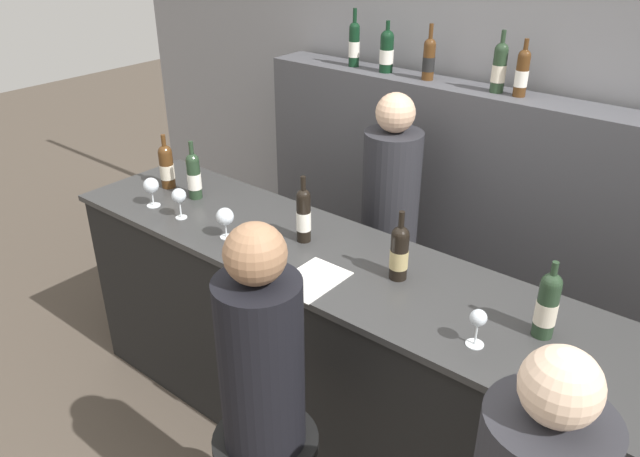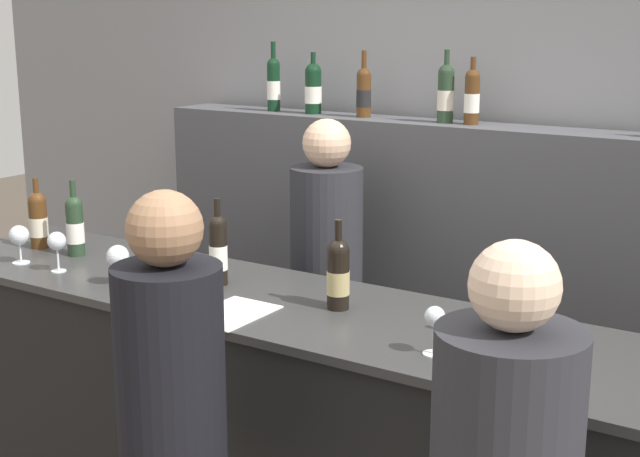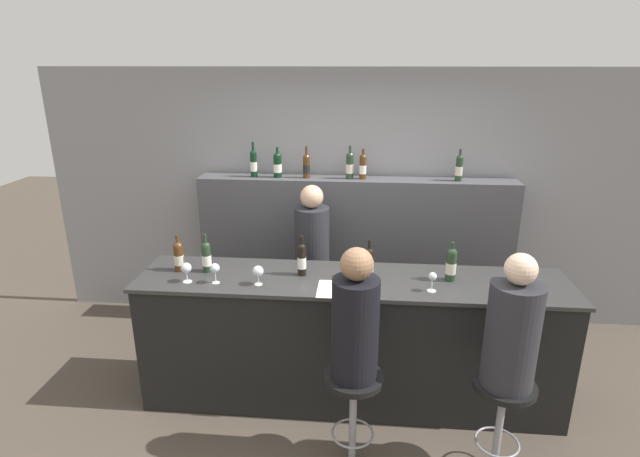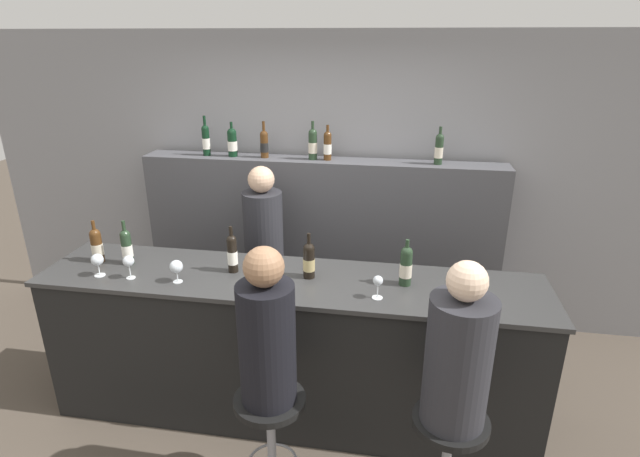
# 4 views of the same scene
# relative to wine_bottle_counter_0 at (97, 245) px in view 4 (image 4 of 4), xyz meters

# --- Properties ---
(ground_plane) EXTENTS (16.00, 16.00, 0.00)m
(ground_plane) POSITION_rel_wine_bottle_counter_0_xyz_m (1.36, -0.36, -1.19)
(ground_plane) COLOR #4C4238
(wall_back) EXTENTS (6.40, 0.05, 2.60)m
(wall_back) POSITION_rel_wine_bottle_counter_0_xyz_m (1.36, 1.43, 0.11)
(wall_back) COLOR gray
(wall_back) RESTS_ON ground_plane
(bar_counter) EXTENTS (3.30, 0.68, 1.07)m
(bar_counter) POSITION_rel_wine_bottle_counter_0_xyz_m (1.36, -0.04, -0.66)
(bar_counter) COLOR black
(bar_counter) RESTS_ON ground_plane
(back_bar_cabinet) EXTENTS (3.10, 0.28, 1.57)m
(back_bar_cabinet) POSITION_rel_wine_bottle_counter_0_xyz_m (1.36, 1.21, -0.41)
(back_bar_cabinet) COLOR #4C4C51
(back_bar_cabinet) RESTS_ON ground_plane
(wine_bottle_counter_0) EXTENTS (0.08, 0.08, 0.30)m
(wine_bottle_counter_0) POSITION_rel_wine_bottle_counter_0_xyz_m (0.00, 0.00, 0.00)
(wine_bottle_counter_0) COLOR #4C2D14
(wine_bottle_counter_0) RESTS_ON bar_counter
(wine_bottle_counter_1) EXTENTS (0.07, 0.07, 0.31)m
(wine_bottle_counter_1) POSITION_rel_wine_bottle_counter_0_xyz_m (0.22, 0.00, 0.00)
(wine_bottle_counter_1) COLOR #233823
(wine_bottle_counter_1) RESTS_ON bar_counter
(wine_bottle_counter_2) EXTENTS (0.07, 0.07, 0.32)m
(wine_bottle_counter_2) POSITION_rel_wine_bottle_counter_0_xyz_m (0.98, 0.00, 0.01)
(wine_bottle_counter_2) COLOR black
(wine_bottle_counter_2) RESTS_ON bar_counter
(wine_bottle_counter_3) EXTENTS (0.08, 0.08, 0.31)m
(wine_bottle_counter_3) POSITION_rel_wine_bottle_counter_0_xyz_m (1.49, 0.00, -0.00)
(wine_bottle_counter_3) COLOR black
(wine_bottle_counter_3) RESTS_ON bar_counter
(wine_bottle_counter_4) EXTENTS (0.08, 0.08, 0.31)m
(wine_bottle_counter_4) POSITION_rel_wine_bottle_counter_0_xyz_m (2.11, -0.00, 0.01)
(wine_bottle_counter_4) COLOR #233823
(wine_bottle_counter_4) RESTS_ON bar_counter
(wine_bottle_backbar_0) EXTENTS (0.07, 0.07, 0.34)m
(wine_bottle_backbar_0) POSITION_rel_wine_bottle_counter_0_xyz_m (0.36, 1.21, 0.51)
(wine_bottle_backbar_0) COLOR black
(wine_bottle_backbar_0) RESTS_ON back_bar_cabinet
(wine_bottle_backbar_1) EXTENTS (0.08, 0.08, 0.30)m
(wine_bottle_backbar_1) POSITION_rel_wine_bottle_counter_0_xyz_m (0.59, 1.21, 0.50)
(wine_bottle_backbar_1) COLOR black
(wine_bottle_backbar_1) RESTS_ON back_bar_cabinet
(wine_bottle_backbar_2) EXTENTS (0.07, 0.07, 0.31)m
(wine_bottle_backbar_2) POSITION_rel_wine_bottle_counter_0_xyz_m (0.88, 1.21, 0.49)
(wine_bottle_backbar_2) COLOR #4C2D14
(wine_bottle_backbar_2) RESTS_ON back_bar_cabinet
(wine_bottle_backbar_3) EXTENTS (0.07, 0.07, 0.32)m
(wine_bottle_backbar_3) POSITION_rel_wine_bottle_counter_0_xyz_m (1.30, 1.21, 0.50)
(wine_bottle_backbar_3) COLOR #233823
(wine_bottle_backbar_3) RESTS_ON back_bar_cabinet
(wine_bottle_backbar_4) EXTENTS (0.07, 0.07, 0.29)m
(wine_bottle_backbar_4) POSITION_rel_wine_bottle_counter_0_xyz_m (1.42, 1.21, 0.50)
(wine_bottle_backbar_4) COLOR #4C2D14
(wine_bottle_backbar_4) RESTS_ON back_bar_cabinet
(wine_bottle_backbar_5) EXTENTS (0.07, 0.07, 0.30)m
(wine_bottle_backbar_5) POSITION_rel_wine_bottle_counter_0_xyz_m (2.33, 1.21, 0.50)
(wine_bottle_backbar_5) COLOR #233823
(wine_bottle_backbar_5) RESTS_ON back_bar_cabinet
(wine_glass_0) EXTENTS (0.08, 0.08, 0.15)m
(wine_glass_0) POSITION_rel_wine_bottle_counter_0_xyz_m (0.13, -0.21, -0.01)
(wine_glass_0) COLOR silver
(wine_glass_0) RESTS_ON bar_counter
(wine_glass_1) EXTENTS (0.07, 0.07, 0.16)m
(wine_glass_1) POSITION_rel_wine_bottle_counter_0_xyz_m (0.35, -0.21, -0.01)
(wine_glass_1) COLOR silver
(wine_glass_1) RESTS_ON bar_counter
(wine_glass_2) EXTENTS (0.08, 0.08, 0.15)m
(wine_glass_2) POSITION_rel_wine_bottle_counter_0_xyz_m (0.68, -0.21, -0.02)
(wine_glass_2) COLOR silver
(wine_glass_2) RESTS_ON bar_counter
(wine_glass_3) EXTENTS (0.07, 0.07, 0.15)m
(wine_glass_3) POSITION_rel_wine_bottle_counter_0_xyz_m (1.94, -0.21, -0.02)
(wine_glass_3) COLOR silver
(wine_glass_3) RESTS_ON bar_counter
(tasting_menu) EXTENTS (0.21, 0.30, 0.00)m
(tasting_menu) POSITION_rel_wine_bottle_counter_0_xyz_m (1.22, -0.24, -0.12)
(tasting_menu) COLOR white
(tasting_menu) RESTS_ON bar_counter
(bar_stool_left) EXTENTS (0.40, 0.40, 0.69)m
(bar_stool_left) POSITION_rel_wine_bottle_counter_0_xyz_m (1.41, -0.73, -0.65)
(bar_stool_left) COLOR gray
(bar_stool_left) RESTS_ON ground_plane
(guest_seated_left) EXTENTS (0.30, 0.30, 0.89)m
(guest_seated_left) POSITION_rel_wine_bottle_counter_0_xyz_m (1.41, -0.73, -0.10)
(guest_seated_left) COLOR black
(guest_seated_left) RESTS_ON bar_stool_left
(bar_stool_right) EXTENTS (0.40, 0.40, 0.69)m
(bar_stool_right) POSITION_rel_wine_bottle_counter_0_xyz_m (2.37, -0.73, -0.65)
(bar_stool_right) COLOR gray
(bar_stool_right) RESTS_ON ground_plane
(guest_seated_right) EXTENTS (0.33, 0.33, 0.89)m
(guest_seated_right) POSITION_rel_wine_bottle_counter_0_xyz_m (2.37, -0.73, -0.11)
(guest_seated_right) COLOR #28282D
(guest_seated_right) RESTS_ON bar_stool_right
(bartender) EXTENTS (0.31, 0.31, 1.61)m
(bartender) POSITION_rel_wine_bottle_counter_0_xyz_m (0.98, 0.73, -0.44)
(bartender) COLOR #28282D
(bartender) RESTS_ON ground_plane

